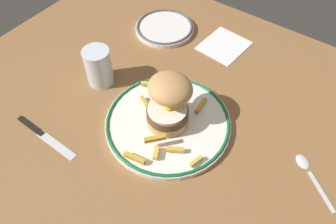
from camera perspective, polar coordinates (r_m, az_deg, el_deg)
ground_plane at (r=77.42cm, az=-0.26°, el=-1.85°), size 111.88×95.01×4.00cm
dinner_plate at (r=73.92cm, az=0.00°, el=-1.82°), size 28.41×28.41×1.60cm
burger at (r=69.74cm, az=0.17°, el=1.97°), size 13.22×13.31×11.16cm
fries_pile at (r=71.41cm, az=-0.78°, el=-2.51°), size 23.55×25.13×2.88cm
water_glass at (r=82.51cm, az=-11.79°, el=7.57°), size 6.55×6.55×9.68cm
side_plate at (r=98.48cm, az=-0.58°, el=14.49°), size 16.96×16.96×1.60cm
knife at (r=78.18cm, az=-21.28°, el=-3.47°), size 18.02×1.95×0.70cm
spoon at (r=74.07cm, az=23.07°, el=-8.79°), size 11.46×9.62×0.90cm
napkin at (r=94.61cm, az=9.73°, el=11.39°), size 12.23×13.63×0.40cm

